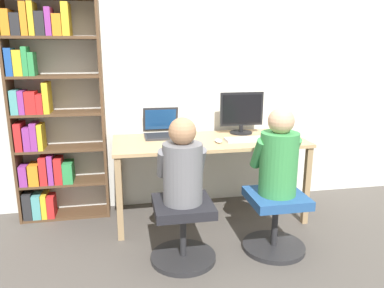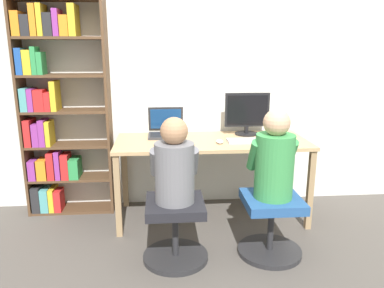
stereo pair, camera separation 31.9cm
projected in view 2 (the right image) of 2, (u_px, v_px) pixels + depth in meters
name	position (u px, v px, depth m)	size (l,w,h in m)	color
ground_plane	(216.00, 234.00, 3.22)	(14.00, 14.00, 0.00)	#4C4742
wall_back	(207.00, 75.00, 3.65)	(10.00, 0.05, 2.60)	silver
desk	(212.00, 148.00, 3.40)	(1.73, 0.71, 0.75)	tan
desktop_monitor	(247.00, 115.00, 3.55)	(0.43, 0.22, 0.40)	black
laptop	(166.00, 130.00, 3.55)	(0.34, 0.36, 0.26)	#2D2D30
keyboard	(251.00, 140.00, 3.31)	(0.41, 0.15, 0.03)	#B2B2B7
computer_mouse_by_keyboard	(220.00, 141.00, 3.26)	(0.06, 0.11, 0.03)	silver
office_chair_left	(271.00, 222.00, 2.86)	(0.49, 0.49, 0.47)	#262628
office_chair_right	(175.00, 227.00, 2.78)	(0.49, 0.49, 0.47)	#262628
person_at_monitor	(274.00, 159.00, 2.74)	(0.35, 0.31, 0.67)	#388C47
person_at_laptop	(175.00, 165.00, 2.67)	(0.35, 0.30, 0.62)	slate
bookshelf	(54.00, 109.00, 3.44)	(0.80, 0.26, 1.98)	#513823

